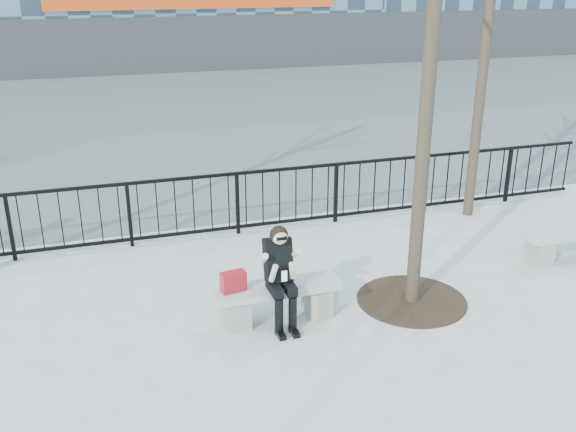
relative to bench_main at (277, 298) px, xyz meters
name	(u,v)px	position (x,y,z in m)	size (l,w,h in m)	color
ground	(278,319)	(0.00, 0.00, -0.30)	(120.00, 120.00, 0.00)	#9A9995
street_surface	(149,105)	(0.00, 15.00, -0.30)	(60.00, 23.00, 0.01)	#474747
railing	(226,204)	(0.00, 3.00, 0.25)	(14.00, 0.06, 1.10)	black
tree_grate	(411,300)	(1.90, -0.10, -0.29)	(1.50, 1.50, 0.02)	black
bench_main	(277,298)	(0.00, 0.00, 0.00)	(1.65, 0.46, 0.49)	slate
bench_second	(568,242)	(4.89, 0.41, -0.02)	(1.56, 0.44, 0.46)	slate
seated_woman	(281,278)	(0.00, -0.16, 0.37)	(0.50, 0.64, 1.34)	black
handbag	(233,282)	(-0.57, 0.02, 0.32)	(0.31, 0.15, 0.26)	maroon
shopping_bag	(324,304)	(0.60, -0.13, -0.11)	(0.40, 0.15, 0.38)	#BFAE87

